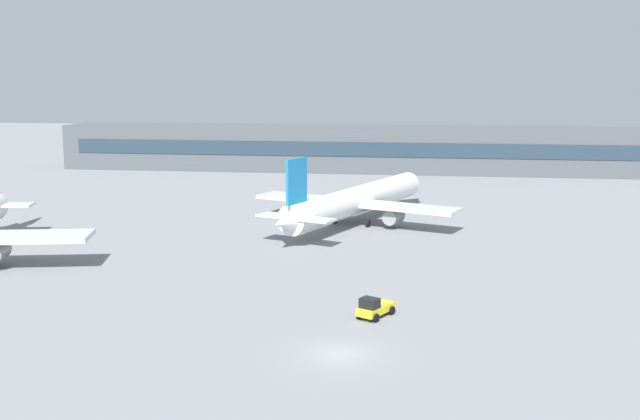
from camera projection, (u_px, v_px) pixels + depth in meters
ground_plane at (377, 236)px, 92.10m from camera, size 400.00×400.00×0.00m
terminal_building at (398, 149)px, 152.66m from camera, size 136.46×12.13×9.00m
airplane_mid at (359, 200)px, 99.93m from camera, size 27.66×38.55×9.97m
baggage_tug_yellow at (374, 308)px, 60.99m from camera, size 3.07×3.88×1.75m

